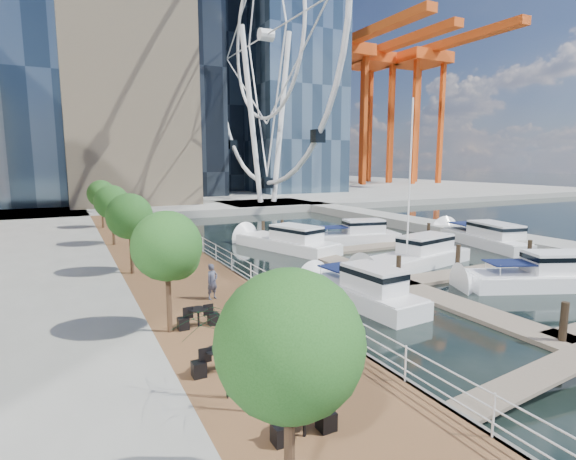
{
  "coord_description": "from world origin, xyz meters",
  "views": [
    {
      "loc": [
        -14.67,
        -12.46,
        7.37
      ],
      "look_at": [
        -1.89,
        13.01,
        3.0
      ],
      "focal_mm": 28.0,
      "sensor_mm": 36.0,
      "label": 1
    }
  ],
  "objects": [
    {
      "name": "pedestrian_far",
      "position": [
        -8.2,
        28.71,
        1.76
      ],
      "size": [
        0.97,
        0.68,
        1.53
      ],
      "primitive_type": "imported",
      "rotation": [
        0.0,
        0.0,
        2.75
      ],
      "color": "#2F363B",
      "rests_on": "boardwalk"
    },
    {
      "name": "railing",
      "position": [
        -6.1,
        15.0,
        1.52
      ],
      "size": [
        0.1,
        60.0,
        1.05
      ],
      "primitive_type": null,
      "color": "white",
      "rests_on": "boardwalk"
    },
    {
      "name": "ferris_wheel",
      "position": [
        14.0,
        52.0,
        25.92
      ],
      "size": [
        5.8,
        45.6,
        47.8
      ],
      "color": "white",
      "rests_on": "ground"
    },
    {
      "name": "seawall",
      "position": [
        -6.0,
        15.0,
        0.5
      ],
      "size": [
        0.25,
        60.0,
        1.0
      ],
      "primitive_type": "cube",
      "color": "#595954",
      "rests_on": "ground"
    },
    {
      "name": "boardwalk",
      "position": [
        -9.0,
        15.0,
        0.5
      ],
      "size": [
        6.0,
        60.0,
        1.0
      ],
      "primitive_type": "cube",
      "color": "brown",
      "rests_on": "ground"
    },
    {
      "name": "yacht_foreground",
      "position": [
        10.03,
        3.73,
        0.0
      ],
      "size": [
        9.79,
        6.06,
        2.15
      ],
      "primitive_type": null,
      "rotation": [
        0.0,
        0.0,
        1.17
      ],
      "color": "white",
      "rests_on": "ground"
    },
    {
      "name": "land_far",
      "position": [
        0.0,
        102.0,
        0.5
      ],
      "size": [
        200.0,
        114.0,
        1.0
      ],
      "primitive_type": "cube",
      "color": "gray",
      "rests_on": "ground"
    },
    {
      "name": "cafe_tables",
      "position": [
        -10.4,
        -2.0,
        1.37
      ],
      "size": [
        2.5,
        13.7,
        0.74
      ],
      "color": "black",
      "rests_on": "ground"
    },
    {
      "name": "pier",
      "position": [
        14.0,
        52.0,
        0.5
      ],
      "size": [
        14.0,
        12.0,
        1.0
      ],
      "primitive_type": "cube",
      "color": "gray",
      "rests_on": "ground"
    },
    {
      "name": "pedestrian_near",
      "position": [
        -8.74,
        7.22,
        1.84
      ],
      "size": [
        0.72,
        0.62,
        1.68
      ],
      "primitive_type": "imported",
      "rotation": [
        0.0,
        0.0,
        0.43
      ],
      "color": "#46495D",
      "rests_on": "boardwalk"
    },
    {
      "name": "pedestrian_mid",
      "position": [
        -8.08,
        18.07,
        1.75
      ],
      "size": [
        0.78,
        0.87,
        1.49
      ],
      "primitive_type": "imported",
      "rotation": [
        0.0,
        0.0,
        -1.91
      ],
      "color": "gray",
      "rests_on": "boardwalk"
    },
    {
      "name": "ground",
      "position": [
        0.0,
        0.0,
        0.0
      ],
      "size": [
        520.0,
        520.0,
        0.0
      ],
      "primitive_type": "plane",
      "color": "black",
      "rests_on": "ground"
    },
    {
      "name": "port_cranes",
      "position": [
        67.67,
        95.67,
        20.0
      ],
      "size": [
        40.0,
        52.0,
        38.0
      ],
      "color": "#D84C14",
      "rests_on": "ground"
    },
    {
      "name": "street_trees",
      "position": [
        -11.4,
        14.0,
        4.29
      ],
      "size": [
        2.6,
        42.6,
        4.6
      ],
      "color": "#3F2B1C",
      "rests_on": "ground"
    },
    {
      "name": "cafe_seating",
      "position": [
        -11.11,
        -5.9,
        2.25
      ],
      "size": [
        3.83,
        13.6,
        2.63
      ],
      "color": "#0F3915",
      "rests_on": "ground"
    },
    {
      "name": "floating_docks",
      "position": [
        7.97,
        9.98,
        0.49
      ],
      "size": [
        16.0,
        34.0,
        2.6
      ],
      "color": "#6D6051",
      "rests_on": "ground"
    },
    {
      "name": "moored_yachts",
      "position": [
        7.86,
        11.88,
        0.0
      ],
      "size": [
        24.03,
        36.48,
        11.5
      ],
      "color": "silver",
      "rests_on": "ground"
    },
    {
      "name": "breakwater",
      "position": [
        20.0,
        20.0,
        0.5
      ],
      "size": [
        4.0,
        60.0,
        1.0
      ],
      "primitive_type": "cube",
      "color": "gray",
      "rests_on": "ground"
    }
  ]
}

